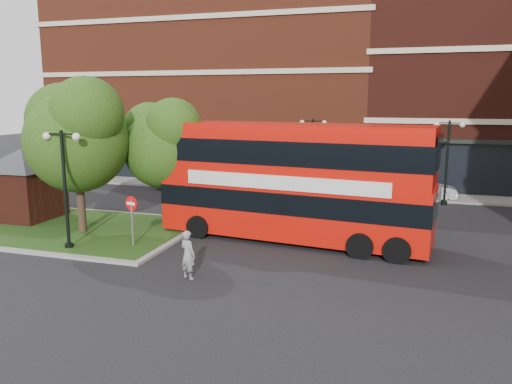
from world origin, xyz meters
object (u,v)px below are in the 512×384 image
(bus, at_px, (293,174))
(woman, at_px, (188,255))
(car_white, at_px, (424,189))
(car_silver, at_px, (186,179))

(bus, bearing_deg, woman, -105.81)
(woman, relative_size, car_white, 0.44)
(bus, distance_m, car_silver, 14.24)
(car_silver, xyz_separation_m, car_white, (15.65, 1.50, -0.09))
(car_silver, bearing_deg, car_white, -86.06)
(bus, bearing_deg, car_white, 69.96)
(bus, relative_size, car_white, 3.04)
(bus, relative_size, woman, 6.97)
(woman, relative_size, car_silver, 0.39)
(bus, bearing_deg, car_silver, 141.08)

